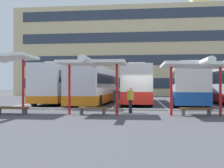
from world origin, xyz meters
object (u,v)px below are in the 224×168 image
object	(u,v)px
coach_bus_4	(224,84)
waiting_passenger_0	(117,98)
coach_bus_2	(137,85)
waiting_shelter_1	(92,64)
bench_1	(12,109)
waiting_shelter_2	(197,66)
coach_bus_1	(97,86)
bench_3	(196,110)
coach_bus_0	(60,84)
waiting_passenger_1	(130,98)
bench_2	(93,109)
coach_bus_3	(187,85)

from	to	relation	value
coach_bus_4	waiting_passenger_0	bearing A→B (deg)	-134.63
coach_bus_2	waiting_passenger_0	world-z (taller)	coach_bus_2
coach_bus_2	waiting_shelter_1	distance (m)	11.06
bench_1	waiting_shelter_2	xyz separation A→B (m)	(10.40, 0.20, 2.39)
coach_bus_1	waiting_passenger_0	distance (m)	7.64
coach_bus_1	bench_3	bearing A→B (deg)	-50.85
coach_bus_0	coach_bus_4	size ratio (longest dim) A/B	0.98
coach_bus_2	waiting_shelter_1	world-z (taller)	coach_bus_2
coach_bus_0	coach_bus_2	size ratio (longest dim) A/B	0.93
coach_bus_1	coach_bus_2	world-z (taller)	coach_bus_2
coach_bus_1	bench_3	xyz separation A→B (m)	(6.93, -8.52, -1.28)
bench_1	coach_bus_1	bearing A→B (deg)	68.66
bench_3	waiting_passenger_1	xyz separation A→B (m)	(-3.63, 1.29, 0.57)
coach_bus_0	waiting_passenger_1	size ratio (longest dim) A/B	7.11
waiting_shelter_1	waiting_passenger_1	world-z (taller)	waiting_shelter_1
coach_bus_0	coach_bus_2	world-z (taller)	coach_bus_0
bench_2	waiting_passenger_0	distance (m)	1.94
bench_1	coach_bus_3	bearing A→B (deg)	38.33
waiting_shelter_1	waiting_shelter_2	world-z (taller)	waiting_shelter_1
bench_2	bench_3	distance (m)	5.73
coach_bus_0	coach_bus_1	xyz separation A→B (m)	(3.88, -1.57, -0.18)
coach_bus_4	bench_1	bearing A→B (deg)	-144.00
waiting_shelter_2	waiting_passenger_0	world-z (taller)	waiting_shelter_2
coach_bus_2	bench_2	size ratio (longest dim) A/B	7.44
coach_bus_1	waiting_passenger_1	bearing A→B (deg)	-65.43
waiting_shelter_1	coach_bus_1	bearing A→B (deg)	97.86
waiting_shelter_2	waiting_passenger_0	bearing A→B (deg)	161.65
coach_bus_3	waiting_shelter_2	bearing A→B (deg)	-96.54
coach_bus_3	coach_bus_1	bearing A→B (deg)	-178.90
coach_bus_4	waiting_shelter_1	distance (m)	15.10
coach_bus_3	waiting_passenger_0	size ratio (longest dim) A/B	6.62
waiting_shelter_2	waiting_passenger_1	distance (m)	4.31
coach_bus_3	waiting_shelter_2	world-z (taller)	coach_bus_3
bench_1	coach_bus_4	bearing A→B (deg)	36.00
waiting_shelter_1	coach_bus_2	bearing A→B (deg)	77.57
coach_bus_1	waiting_passenger_1	size ratio (longest dim) A/B	7.37
waiting_passenger_0	coach_bus_1	bearing A→B (deg)	108.90
coach_bus_1	coach_bus_2	xyz separation A→B (m)	(3.58, 1.98, 0.07)
waiting_passenger_1	coach_bus_3	bearing A→B (deg)	57.81
coach_bus_3	bench_3	xyz separation A→B (m)	(-1.01, -8.67, -1.35)
waiting_passenger_0	waiting_passenger_1	world-z (taller)	waiting_passenger_1
bench_1	bench_3	world-z (taller)	same
bench_1	waiting_passenger_0	size ratio (longest dim) A/B	1.28
coach_bus_2	coach_bus_4	distance (m)	8.07
bench_1	waiting_shelter_2	distance (m)	10.67
coach_bus_1	bench_1	bearing A→B (deg)	-111.34
coach_bus_1	bench_2	xyz separation A→B (m)	(1.21, -8.57, -1.28)
coach_bus_0	waiting_shelter_1	bearing A→B (deg)	-63.74
bench_1	bench_2	world-z (taller)	same
coach_bus_0	coach_bus_4	distance (m)	15.53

